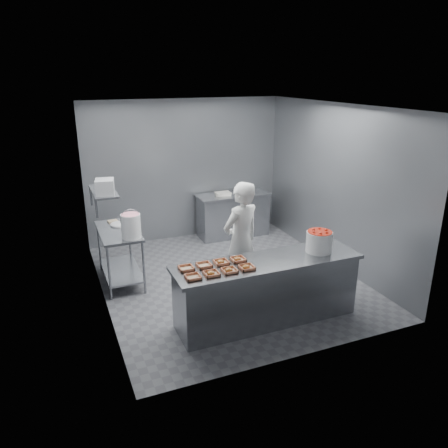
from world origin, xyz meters
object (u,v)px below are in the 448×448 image
at_px(service_counter, 267,290).
at_px(strawberry_tub, 319,241).
at_px(tray_0, 193,277).
at_px(tray_4, 186,268).
at_px(tray_7, 238,259).
at_px(tray_2, 229,270).
at_px(prep_table, 120,248).
at_px(tray_1, 211,273).
at_px(appliance, 105,187).
at_px(back_counter, 233,215).
at_px(glaze_bucket, 131,225).
at_px(tray_5, 204,265).
at_px(worker, 241,242).
at_px(tray_3, 247,267).
at_px(tray_6, 221,262).

distance_m(service_counter, strawberry_tub, 1.00).
height_order(service_counter, tray_0, tray_0).
bearing_deg(tray_4, tray_7, -0.00).
bearing_deg(tray_2, strawberry_tub, 5.57).
bearing_deg(prep_table, tray_1, -69.19).
xyz_separation_m(tray_2, appliance, (-1.20, 1.85, 0.75)).
distance_m(back_counter, tray_0, 3.96).
xyz_separation_m(prep_table, glaze_bucket, (0.14, -0.42, 0.50)).
distance_m(tray_4, tray_5, 0.24).
distance_m(tray_5, worker, 1.00).
distance_m(service_counter, tray_7, 0.62).
relative_size(prep_table, tray_2, 6.40).
distance_m(tray_2, tray_3, 0.24).
bearing_deg(service_counter, back_counter, 74.52).
distance_m(service_counter, tray_0, 1.20).
height_order(tray_6, strawberry_tub, strawberry_tub).
bearing_deg(worker, tray_5, 17.05).
relative_size(tray_3, tray_6, 1.00).
xyz_separation_m(service_counter, back_counter, (0.90, 3.25, -0.00)).
height_order(tray_0, tray_1, tray_1).
bearing_deg(tray_5, glaze_bucket, 115.33).
bearing_deg(tray_2, service_counter, 12.39).
bearing_deg(prep_table, tray_0, -75.08).
height_order(tray_0, tray_4, same).
height_order(tray_2, tray_5, tray_2).
distance_m(back_counter, tray_3, 3.65).
bearing_deg(tray_0, appliance, 111.44).
bearing_deg(appliance, tray_5, -48.27).
bearing_deg(strawberry_tub, prep_table, 141.43).
bearing_deg(back_counter, service_counter, -105.48).
height_order(service_counter, tray_5, tray_5).
height_order(worker, glaze_bucket, worker).
height_order(prep_table, tray_6, tray_6).
bearing_deg(prep_table, service_counter, -49.76).
bearing_deg(tray_0, strawberry_tub, 4.17).
bearing_deg(tray_3, tray_7, 90.00).
xyz_separation_m(tray_5, strawberry_tub, (1.65, -0.13, 0.14)).
height_order(prep_table, tray_4, tray_4).
xyz_separation_m(tray_0, tray_6, (0.48, 0.27, 0.00)).
distance_m(tray_0, tray_1, 0.24).
bearing_deg(prep_table, tray_2, -63.66).
height_order(tray_1, tray_6, same).
bearing_deg(tray_6, tray_7, 0.00).
bearing_deg(tray_2, back_counter, 65.86).
height_order(prep_table, tray_0, tray_0).
bearing_deg(tray_5, tray_1, -90.64).
relative_size(service_counter, tray_3, 13.88).
height_order(tray_1, tray_2, same).
relative_size(back_counter, tray_7, 8.01).
height_order(tray_1, appliance, appliance).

